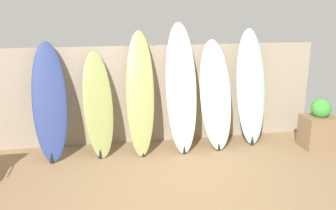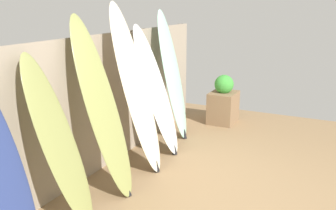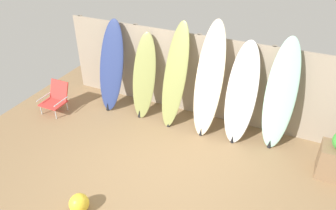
{
  "view_description": "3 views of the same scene",
  "coord_description": "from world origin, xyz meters",
  "px_view_note": "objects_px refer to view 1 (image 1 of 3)",
  "views": [
    {
      "loc": [
        -0.91,
        -4.64,
        2.59
      ],
      "look_at": [
        0.04,
        0.79,
        1.03
      ],
      "focal_mm": 40.0,
      "sensor_mm": 36.0,
      "label": 1
    },
    {
      "loc": [
        -3.64,
        -0.91,
        2.19
      ],
      "look_at": [
        0.06,
        0.91,
        1.05
      ],
      "focal_mm": 40.0,
      "sensor_mm": 36.0,
      "label": 2
    },
    {
      "loc": [
        2.0,
        -3.81,
        4.05
      ],
      "look_at": [
        0.04,
        0.47,
        1.07
      ],
      "focal_mm": 35.0,
      "sensor_mm": 36.0,
      "label": 3
    }
  ],
  "objects_px": {
    "surfboard_navy_0": "(50,102)",
    "surfboard_cream_3": "(181,89)",
    "surfboard_olive_1": "(98,105)",
    "surfboard_olive_2": "(140,94)",
    "planter_box": "(319,127)",
    "surfboard_seafoam_5": "(251,87)",
    "surfboard_white_4": "(215,95)"
  },
  "relations": [
    {
      "from": "surfboard_navy_0",
      "to": "surfboard_cream_3",
      "type": "xyz_separation_m",
      "value": [
        2.22,
        0.0,
        0.14
      ]
    },
    {
      "from": "surfboard_navy_0",
      "to": "surfboard_olive_1",
      "type": "bearing_deg",
      "value": 2.3
    },
    {
      "from": "surfboard_olive_2",
      "to": "planter_box",
      "type": "xyz_separation_m",
      "value": [
        3.17,
        -0.43,
        -0.65
      ]
    },
    {
      "from": "surfboard_seafoam_5",
      "to": "surfboard_navy_0",
      "type": "bearing_deg",
      "value": -178.26
    },
    {
      "from": "surfboard_cream_3",
      "to": "planter_box",
      "type": "relative_size",
      "value": 2.45
    },
    {
      "from": "surfboard_navy_0",
      "to": "planter_box",
      "type": "height_order",
      "value": "surfboard_navy_0"
    },
    {
      "from": "surfboard_navy_0",
      "to": "surfboard_seafoam_5",
      "type": "height_order",
      "value": "surfboard_seafoam_5"
    },
    {
      "from": "surfboard_navy_0",
      "to": "surfboard_seafoam_5",
      "type": "bearing_deg",
      "value": 1.74
    },
    {
      "from": "surfboard_seafoam_5",
      "to": "planter_box",
      "type": "height_order",
      "value": "surfboard_seafoam_5"
    },
    {
      "from": "surfboard_olive_1",
      "to": "planter_box",
      "type": "xyz_separation_m",
      "value": [
        3.88,
        -0.44,
        -0.47
      ]
    },
    {
      "from": "surfboard_white_4",
      "to": "surfboard_seafoam_5",
      "type": "height_order",
      "value": "surfboard_seafoam_5"
    },
    {
      "from": "surfboard_white_4",
      "to": "surfboard_seafoam_5",
      "type": "xyz_separation_m",
      "value": [
        0.68,
        0.06,
        0.09
      ]
    },
    {
      "from": "surfboard_cream_3",
      "to": "surfboard_white_4",
      "type": "bearing_deg",
      "value": 3.95
    },
    {
      "from": "planter_box",
      "to": "surfboard_olive_2",
      "type": "bearing_deg",
      "value": 172.33
    },
    {
      "from": "surfboard_olive_1",
      "to": "surfboard_seafoam_5",
      "type": "relative_size",
      "value": 0.83
    },
    {
      "from": "surfboard_white_4",
      "to": "planter_box",
      "type": "height_order",
      "value": "surfboard_white_4"
    },
    {
      "from": "surfboard_seafoam_5",
      "to": "surfboard_olive_1",
      "type": "bearing_deg",
      "value": -178.42
    },
    {
      "from": "surfboard_cream_3",
      "to": "surfboard_olive_2",
      "type": "bearing_deg",
      "value": 178.35
    },
    {
      "from": "surfboard_olive_2",
      "to": "surfboard_white_4",
      "type": "bearing_deg",
      "value": 0.99
    },
    {
      "from": "surfboard_olive_1",
      "to": "surfboard_white_4",
      "type": "distance_m",
      "value": 2.07
    },
    {
      "from": "surfboard_navy_0",
      "to": "surfboard_olive_1",
      "type": "distance_m",
      "value": 0.79
    },
    {
      "from": "surfboard_olive_1",
      "to": "surfboard_cream_3",
      "type": "bearing_deg",
      "value": -1.23
    },
    {
      "from": "surfboard_white_4",
      "to": "surfboard_navy_0",
      "type": "bearing_deg",
      "value": -179.11
    },
    {
      "from": "surfboard_olive_1",
      "to": "surfboard_white_4",
      "type": "height_order",
      "value": "surfboard_white_4"
    },
    {
      "from": "surfboard_navy_0",
      "to": "planter_box",
      "type": "xyz_separation_m",
      "value": [
        4.67,
        -0.41,
        -0.57
      ]
    },
    {
      "from": "surfboard_olive_2",
      "to": "surfboard_seafoam_5",
      "type": "relative_size",
      "value": 0.99
    },
    {
      "from": "surfboard_navy_0",
      "to": "surfboard_white_4",
      "type": "xyz_separation_m",
      "value": [
        2.85,
        0.04,
        -0.02
      ]
    },
    {
      "from": "surfboard_navy_0",
      "to": "surfboard_white_4",
      "type": "bearing_deg",
      "value": 0.89
    },
    {
      "from": "surfboard_navy_0",
      "to": "surfboard_seafoam_5",
      "type": "xyz_separation_m",
      "value": [
        3.54,
        0.11,
        0.08
      ]
    },
    {
      "from": "surfboard_olive_2",
      "to": "planter_box",
      "type": "height_order",
      "value": "surfboard_olive_2"
    },
    {
      "from": "surfboard_olive_2",
      "to": "planter_box",
      "type": "distance_m",
      "value": 3.26
    },
    {
      "from": "surfboard_olive_2",
      "to": "surfboard_white_4",
      "type": "height_order",
      "value": "surfboard_olive_2"
    }
  ]
}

